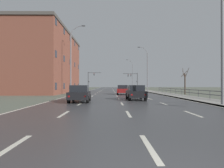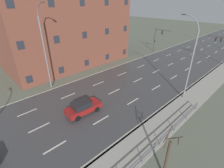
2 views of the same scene
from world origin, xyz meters
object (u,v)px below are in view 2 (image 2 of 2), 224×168
at_px(street_lamp_left_bank, 45,50).
at_px(car_distant, 83,107).
at_px(street_lamp_midground, 190,62).
at_px(traffic_signal_left, 157,37).
at_px(brick_building, 65,31).

xyz_separation_m(street_lamp_left_bank, car_distant, (8.53, -0.21, -4.89)).
bearing_deg(street_lamp_midground, street_lamp_left_bank, -142.57).
bearing_deg(street_lamp_left_bank, traffic_signal_left, 89.42).
distance_m(traffic_signal_left, car_distant, 29.03).
distance_m(street_lamp_midground, car_distant, 13.93).
bearing_deg(street_lamp_left_bank, street_lamp_midground, 37.43).
bearing_deg(traffic_signal_left, street_lamp_midground, -47.67).
bearing_deg(traffic_signal_left, car_distant, -73.40).
relative_size(traffic_signal_left, brick_building, 0.24).
height_order(traffic_signal_left, car_distant, traffic_signal_left).
bearing_deg(brick_building, traffic_signal_left, 65.70).
relative_size(street_lamp_left_bank, car_distant, 2.77).
bearing_deg(brick_building, street_lamp_midground, 8.43).
bearing_deg(car_distant, street_lamp_midground, 64.39).
height_order(street_lamp_midground, brick_building, brick_building).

